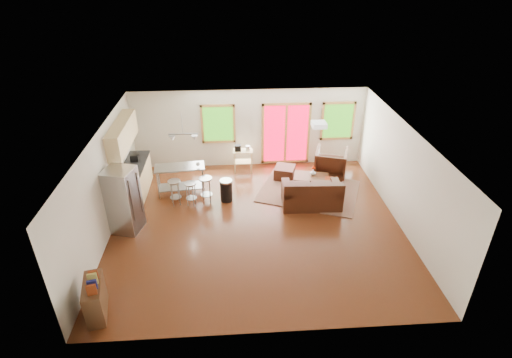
{
  "coord_description": "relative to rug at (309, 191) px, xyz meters",
  "views": [
    {
      "loc": [
        -0.61,
        -8.62,
        6.2
      ],
      "look_at": [
        0.0,
        0.3,
        1.2
      ],
      "focal_mm": 28.0,
      "sensor_mm": 36.0,
      "label": 1
    }
  ],
  "objects": [
    {
      "name": "trash_can",
      "position": [
        -2.48,
        -0.33,
        0.32
      ],
      "size": [
        0.36,
        0.36,
        0.67
      ],
      "rotation": [
        0.0,
        0.0,
        -0.0
      ],
      "color": "black",
      "rests_on": "floor"
    },
    {
      "name": "back_wall",
      "position": [
        -1.69,
        1.94,
        1.29
      ],
      "size": [
        7.5,
        0.02,
        2.6
      ],
      "primitive_type": "cube",
      "color": "beige",
      "rests_on": "ground"
    },
    {
      "name": "right_wall",
      "position": [
        2.07,
        -1.57,
        1.29
      ],
      "size": [
        0.02,
        7.0,
        2.6
      ],
      "primitive_type": "cube",
      "color": "beige",
      "rests_on": "ground"
    },
    {
      "name": "ceiling",
      "position": [
        -1.69,
        -1.57,
        2.6
      ],
      "size": [
        7.5,
        7.0,
        0.02
      ],
      "primitive_type": "cube",
      "color": "silver",
      "rests_on": "ground"
    },
    {
      "name": "bookshelf",
      "position": [
        -5.04,
        -4.37,
        0.38
      ],
      "size": [
        0.51,
        0.91,
        1.01
      ],
      "rotation": [
        0.0,
        0.0,
        0.21
      ],
      "color": "#3C2514",
      "rests_on": "floor"
    },
    {
      "name": "left_wall",
      "position": [
        -5.45,
        -1.57,
        1.29
      ],
      "size": [
        0.02,
        7.0,
        2.6
      ],
      "primitive_type": "cube",
      "color": "beige",
      "rests_on": "ground"
    },
    {
      "name": "bar_stool_a",
      "position": [
        -3.92,
        -0.43,
        0.55
      ],
      "size": [
        0.44,
        0.44,
        0.76
      ],
      "rotation": [
        0.0,
        0.0,
        0.29
      ],
      "color": "#B7BABC",
      "rests_on": "floor"
    },
    {
      "name": "pendant_light",
      "position": [
        -3.59,
        -0.07,
        1.88
      ],
      "size": [
        0.8,
        0.18,
        0.79
      ],
      "color": "gray",
      "rests_on": "ceiling"
    },
    {
      "name": "cup",
      "position": [
        -3.27,
        0.07,
        0.99
      ],
      "size": [
        0.13,
        0.11,
        0.11
      ],
      "primitive_type": "imported",
      "rotation": [
        0.0,
        0.0,
        0.16
      ],
      "color": "silver",
      "rests_on": "island"
    },
    {
      "name": "window_left",
      "position": [
        -2.69,
        1.89,
        1.49
      ],
      "size": [
        1.1,
        0.05,
        1.3
      ],
      "color": "#24610F",
      "rests_on": "back_wall"
    },
    {
      "name": "book",
      "position": [
        0.46,
        0.03,
        0.53
      ],
      "size": [
        0.21,
        0.1,
        0.28
      ],
      "primitive_type": "imported",
      "rotation": [
        0.0,
        0.0,
        -0.37
      ],
      "color": "maroon",
      "rests_on": "coffee_table"
    },
    {
      "name": "cabinets",
      "position": [
        -5.18,
        0.13,
        0.91
      ],
      "size": [
        0.64,
        2.24,
        2.3
      ],
      "color": "#D7B87C",
      "rests_on": "floor"
    },
    {
      "name": "bar_stool_c",
      "position": [
        -3.05,
        -0.36,
        0.57
      ],
      "size": [
        0.38,
        0.38,
        0.78
      ],
      "rotation": [
        0.0,
        0.0,
        0.04
      ],
      "color": "#B7BABC",
      "rests_on": "floor"
    },
    {
      "name": "window_right",
      "position": [
        1.21,
        1.89,
        1.49
      ],
      "size": [
        1.1,
        0.05,
        1.3
      ],
      "color": "#24610F",
      "rests_on": "back_wall"
    },
    {
      "name": "vase",
      "position": [
        0.15,
        0.28,
        0.5
      ],
      "size": [
        0.18,
        0.19,
        0.3
      ],
      "rotation": [
        0.0,
        0.0,
        0.02
      ],
      "color": "silver",
      "rests_on": "coffee_table"
    },
    {
      "name": "bar_stool_b",
      "position": [
        -3.48,
        -0.48,
        0.51
      ],
      "size": [
        0.4,
        0.4,
        0.7
      ],
      "rotation": [
        0.0,
        0.0,
        -0.22
      ],
      "color": "#B7BABC",
      "rests_on": "floor"
    },
    {
      "name": "ceiling_flush",
      "position": [
        -0.09,
        -0.97,
        2.52
      ],
      "size": [
        0.35,
        0.35,
        0.12
      ],
      "primitive_type": "cube",
      "color": "white",
      "rests_on": "ceiling"
    },
    {
      "name": "rug",
      "position": [
        0.0,
        0.0,
        0.0
      ],
      "size": [
        3.42,
        3.06,
        0.03
      ],
      "primitive_type": "cube",
      "rotation": [
        0.0,
        0.0,
        -0.39
      ],
      "color": "#576541",
      "rests_on": "floor"
    },
    {
      "name": "island",
      "position": [
        -3.81,
        0.15,
        0.61
      ],
      "size": [
        1.47,
        0.71,
        0.9
      ],
      "rotation": [
        0.0,
        0.0,
        0.1
      ],
      "color": "#B7BABC",
      "rests_on": "floor"
    },
    {
      "name": "front_wall",
      "position": [
        -1.69,
        -5.08,
        1.29
      ],
      "size": [
        7.5,
        0.02,
        2.6
      ],
      "primitive_type": "cube",
      "color": "beige",
      "rests_on": "ground"
    },
    {
      "name": "loveseat",
      "position": [
        -0.09,
        -0.77,
        0.33
      ],
      "size": [
        1.68,
        1.0,
        0.87
      ],
      "rotation": [
        0.0,
        0.0,
        -0.05
      ],
      "color": "black",
      "rests_on": "floor"
    },
    {
      "name": "floor",
      "position": [
        -1.69,
        -1.57,
        -0.02
      ],
      "size": [
        7.5,
        7.0,
        0.02
      ],
      "primitive_type": "cube",
      "color": "#3C1B0C",
      "rests_on": "ground"
    },
    {
      "name": "coffee_table",
      "position": [
        0.08,
        0.2,
        0.34
      ],
      "size": [
        1.14,
        0.83,
        0.41
      ],
      "rotation": [
        0.0,
        0.0,
        -0.22
      ],
      "color": "#3C2514",
      "rests_on": "floor"
    },
    {
      "name": "french_doors",
      "position": [
        -0.49,
        1.89,
        1.09
      ],
      "size": [
        1.6,
        0.05,
        2.1
      ],
      "color": "red",
      "rests_on": "back_wall"
    },
    {
      "name": "armchair",
      "position": [
        0.86,
        0.97,
        0.48
      ],
      "size": [
        1.2,
        1.16,
        0.99
      ],
      "primitive_type": "imported",
      "rotation": [
        0.0,
        0.0,
        2.82
      ],
      "color": "black",
      "rests_on": "floor"
    },
    {
      "name": "kitchen_cart",
      "position": [
        -1.95,
        1.42,
        0.64
      ],
      "size": [
        0.63,
        0.41,
        0.95
      ],
      "rotation": [
        0.0,
        0.0,
        -0.02
      ],
      "color": "#D7B87C",
      "rests_on": "floor"
    },
    {
      "name": "refrigerator",
      "position": [
        -5.04,
        -1.54,
        0.85
      ],
      "size": [
        0.85,
        0.83,
        1.73
      ],
      "rotation": [
        0.0,
        0.0,
        -0.27
      ],
      "color": "#B7BABC",
      "rests_on": "floor"
    },
    {
      "name": "ottoman",
      "position": [
        -0.63,
        0.87,
        0.19
      ],
      "size": [
        0.75,
        0.75,
        0.4
      ],
      "primitive_type": "cube",
      "rotation": [
        0.0,
        0.0,
        -0.31
      ],
      "color": "black",
      "rests_on": "floor"
    }
  ]
}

